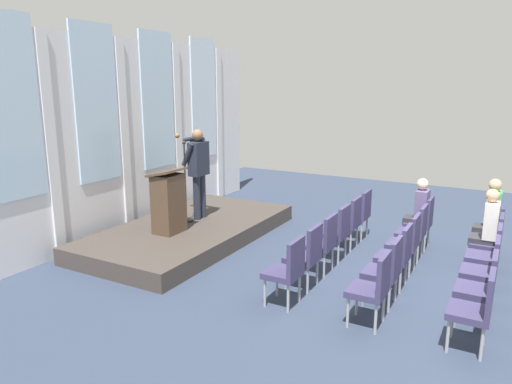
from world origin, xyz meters
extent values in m
plane|color=#2D384C|center=(0.00, 0.00, 0.00)|extent=(14.68, 14.68, 0.00)
cube|color=silver|center=(0.00, 5.65, 1.87)|extent=(8.26, 0.10, 3.75)
cube|color=silver|center=(-2.48, 5.59, 2.55)|extent=(0.97, 0.04, 2.78)
cube|color=silver|center=(-1.85, 5.59, 1.87)|extent=(0.20, 0.08, 3.75)
cube|color=silver|center=(-0.83, 5.59, 2.55)|extent=(0.97, 0.04, 2.78)
cube|color=silver|center=(-0.19, 5.59, 1.87)|extent=(0.20, 0.08, 3.75)
cube|color=silver|center=(0.83, 5.59, 2.55)|extent=(0.97, 0.04, 2.78)
cube|color=silver|center=(1.46, 5.59, 1.87)|extent=(0.20, 0.08, 3.75)
cube|color=silver|center=(2.48, 5.59, 2.55)|extent=(0.97, 0.04, 2.78)
cube|color=silver|center=(3.11, 5.59, 1.87)|extent=(0.20, 0.08, 3.75)
cube|color=#3F3833|center=(0.00, 4.22, 0.15)|extent=(4.36, 2.24, 0.30)
cylinder|color=#232838|center=(0.33, 4.29, 0.74)|extent=(0.14, 0.14, 0.86)
cylinder|color=#232838|center=(0.51, 4.29, 0.74)|extent=(0.14, 0.14, 0.86)
cube|color=#232838|center=(0.42, 4.29, 1.49)|extent=(0.42, 0.22, 0.65)
cube|color=navy|center=(0.42, 4.40, 1.57)|extent=(0.06, 0.01, 0.39)
sphere|color=#8C6647|center=(0.42, 4.30, 1.95)|extent=(0.21, 0.21, 0.21)
cylinder|color=#232838|center=(0.18, 4.37, 1.60)|extent=(0.09, 0.28, 0.45)
cylinder|color=#232838|center=(0.58, 4.42, 1.82)|extent=(0.15, 0.36, 0.15)
cylinder|color=#232838|center=(0.54, 4.55, 1.85)|extent=(0.11, 0.34, 0.15)
sphere|color=#8C6647|center=(0.45, 4.81, 1.90)|extent=(0.10, 0.10, 0.10)
cylinder|color=black|center=(0.13, 4.40, 0.32)|extent=(0.28, 0.28, 0.03)
cylinder|color=black|center=(0.13, 4.40, 1.06)|extent=(0.02, 0.02, 1.45)
sphere|color=#262626|center=(0.13, 4.40, 1.82)|extent=(0.07, 0.07, 0.07)
cube|color=#4C3828|center=(-0.59, 4.23, 0.83)|extent=(0.52, 0.40, 1.05)
cube|color=#4C3828|center=(-0.59, 4.25, 1.39)|extent=(0.60, 0.48, 0.14)
cylinder|color=#99999E|center=(-1.43, 1.66, 0.20)|extent=(0.04, 0.04, 0.40)
cylinder|color=#99999E|center=(-1.79, 1.66, 0.20)|extent=(0.04, 0.04, 0.40)
cylinder|color=#99999E|center=(-1.43, 1.32, 0.20)|extent=(0.04, 0.04, 0.40)
cylinder|color=#99999E|center=(-1.79, 1.32, 0.20)|extent=(0.04, 0.04, 0.40)
cube|color=#383356|center=(-1.61, 1.49, 0.44)|extent=(0.46, 0.44, 0.08)
cube|color=#383356|center=(-1.61, 1.30, 0.71)|extent=(0.46, 0.06, 0.46)
cylinder|color=#99999E|center=(-0.79, 1.66, 0.20)|extent=(0.04, 0.04, 0.40)
cylinder|color=#99999E|center=(-1.15, 1.66, 0.20)|extent=(0.04, 0.04, 0.40)
cylinder|color=#99999E|center=(-0.79, 1.32, 0.20)|extent=(0.04, 0.04, 0.40)
cylinder|color=#99999E|center=(-1.15, 1.32, 0.20)|extent=(0.04, 0.04, 0.40)
cube|color=#383356|center=(-0.97, 1.49, 0.44)|extent=(0.46, 0.44, 0.08)
cube|color=#383356|center=(-0.97, 1.30, 0.71)|extent=(0.46, 0.06, 0.46)
cylinder|color=#99999E|center=(-0.14, 1.66, 0.20)|extent=(0.04, 0.04, 0.40)
cylinder|color=#99999E|center=(-0.50, 1.66, 0.20)|extent=(0.04, 0.04, 0.40)
cylinder|color=#99999E|center=(-0.14, 1.32, 0.20)|extent=(0.04, 0.04, 0.40)
cylinder|color=#99999E|center=(-0.50, 1.32, 0.20)|extent=(0.04, 0.04, 0.40)
cube|color=#383356|center=(-0.32, 1.49, 0.44)|extent=(0.46, 0.44, 0.08)
cube|color=#383356|center=(-0.32, 1.30, 0.71)|extent=(0.46, 0.06, 0.46)
cylinder|color=#99999E|center=(0.50, 1.66, 0.20)|extent=(0.04, 0.04, 0.40)
cylinder|color=#99999E|center=(0.14, 1.66, 0.20)|extent=(0.04, 0.04, 0.40)
cylinder|color=#99999E|center=(0.50, 1.32, 0.20)|extent=(0.04, 0.04, 0.40)
cylinder|color=#99999E|center=(0.14, 1.32, 0.20)|extent=(0.04, 0.04, 0.40)
cube|color=#383356|center=(0.32, 1.49, 0.44)|extent=(0.46, 0.44, 0.08)
cube|color=#383356|center=(0.32, 1.30, 0.71)|extent=(0.46, 0.06, 0.46)
cylinder|color=#99999E|center=(1.15, 1.66, 0.20)|extent=(0.04, 0.04, 0.40)
cylinder|color=#99999E|center=(0.79, 1.66, 0.20)|extent=(0.04, 0.04, 0.40)
cylinder|color=#99999E|center=(1.15, 1.32, 0.20)|extent=(0.04, 0.04, 0.40)
cylinder|color=#99999E|center=(0.79, 1.32, 0.20)|extent=(0.04, 0.04, 0.40)
cube|color=#383356|center=(0.97, 1.49, 0.44)|extent=(0.46, 0.44, 0.08)
cube|color=#383356|center=(0.97, 1.30, 0.71)|extent=(0.46, 0.06, 0.46)
cylinder|color=#99999E|center=(1.79, 1.66, 0.20)|extent=(0.04, 0.04, 0.40)
cylinder|color=#99999E|center=(1.43, 1.66, 0.20)|extent=(0.04, 0.04, 0.40)
cylinder|color=#99999E|center=(1.79, 1.32, 0.20)|extent=(0.04, 0.04, 0.40)
cylinder|color=#99999E|center=(1.43, 1.32, 0.20)|extent=(0.04, 0.04, 0.40)
cube|color=#383356|center=(1.61, 1.49, 0.44)|extent=(0.46, 0.44, 0.08)
cube|color=#383356|center=(1.61, 1.30, 0.71)|extent=(0.46, 0.06, 0.46)
cylinder|color=#99999E|center=(-1.43, 0.53, 0.20)|extent=(0.04, 0.04, 0.40)
cylinder|color=#99999E|center=(-1.79, 0.53, 0.20)|extent=(0.04, 0.04, 0.40)
cylinder|color=#99999E|center=(-1.43, 0.19, 0.20)|extent=(0.04, 0.04, 0.40)
cylinder|color=#99999E|center=(-1.79, 0.19, 0.20)|extent=(0.04, 0.04, 0.40)
cube|color=#383356|center=(-1.61, 0.36, 0.44)|extent=(0.46, 0.44, 0.08)
cube|color=#383356|center=(-1.61, 0.17, 0.71)|extent=(0.46, 0.06, 0.46)
cylinder|color=#99999E|center=(-0.79, 0.53, 0.20)|extent=(0.04, 0.04, 0.40)
cylinder|color=#99999E|center=(-1.15, 0.53, 0.20)|extent=(0.04, 0.04, 0.40)
cylinder|color=#99999E|center=(-0.79, 0.19, 0.20)|extent=(0.04, 0.04, 0.40)
cylinder|color=#99999E|center=(-1.15, 0.19, 0.20)|extent=(0.04, 0.04, 0.40)
cube|color=#383356|center=(-0.97, 0.36, 0.44)|extent=(0.46, 0.44, 0.08)
cube|color=#383356|center=(-0.97, 0.17, 0.71)|extent=(0.46, 0.06, 0.46)
cylinder|color=#99999E|center=(-0.14, 0.53, 0.20)|extent=(0.04, 0.04, 0.40)
cylinder|color=#99999E|center=(-0.50, 0.53, 0.20)|extent=(0.04, 0.04, 0.40)
cylinder|color=#99999E|center=(-0.14, 0.19, 0.20)|extent=(0.04, 0.04, 0.40)
cylinder|color=#99999E|center=(-0.50, 0.19, 0.20)|extent=(0.04, 0.04, 0.40)
cube|color=#383356|center=(-0.32, 0.36, 0.44)|extent=(0.46, 0.44, 0.08)
cube|color=#383356|center=(-0.32, 0.17, 0.71)|extent=(0.46, 0.06, 0.46)
cylinder|color=#99999E|center=(0.50, 0.53, 0.20)|extent=(0.04, 0.04, 0.40)
cylinder|color=#99999E|center=(0.14, 0.53, 0.20)|extent=(0.04, 0.04, 0.40)
cylinder|color=#99999E|center=(0.50, 0.19, 0.20)|extent=(0.04, 0.04, 0.40)
cylinder|color=#99999E|center=(0.14, 0.19, 0.20)|extent=(0.04, 0.04, 0.40)
cube|color=#383356|center=(0.32, 0.36, 0.44)|extent=(0.46, 0.44, 0.08)
cube|color=#383356|center=(0.32, 0.17, 0.71)|extent=(0.46, 0.06, 0.46)
cylinder|color=#99999E|center=(1.15, 0.53, 0.20)|extent=(0.04, 0.04, 0.40)
cylinder|color=#99999E|center=(0.79, 0.53, 0.20)|extent=(0.04, 0.04, 0.40)
cylinder|color=#99999E|center=(1.15, 0.19, 0.20)|extent=(0.04, 0.04, 0.40)
cylinder|color=#99999E|center=(0.79, 0.19, 0.20)|extent=(0.04, 0.04, 0.40)
cube|color=#383356|center=(0.97, 0.36, 0.44)|extent=(0.46, 0.44, 0.08)
cube|color=#383356|center=(0.97, 0.17, 0.71)|extent=(0.46, 0.06, 0.46)
cylinder|color=#99999E|center=(1.79, 0.53, 0.20)|extent=(0.04, 0.04, 0.40)
cylinder|color=#99999E|center=(1.43, 0.53, 0.20)|extent=(0.04, 0.04, 0.40)
cylinder|color=#99999E|center=(1.79, 0.19, 0.20)|extent=(0.04, 0.04, 0.40)
cylinder|color=#99999E|center=(1.43, 0.19, 0.20)|extent=(0.04, 0.04, 0.40)
cube|color=#383356|center=(1.61, 0.36, 0.44)|extent=(0.46, 0.44, 0.08)
cube|color=#383356|center=(1.61, 0.17, 0.71)|extent=(0.46, 0.06, 0.46)
cylinder|color=#2D2D33|center=(1.52, 0.54, 0.22)|extent=(0.10, 0.10, 0.44)
cylinder|color=#2D2D33|center=(1.70, 0.54, 0.22)|extent=(0.10, 0.10, 0.44)
cube|color=#2D2D33|center=(1.61, 0.42, 0.50)|extent=(0.34, 0.36, 0.12)
cube|color=#594C72|center=(1.61, 0.31, 0.81)|extent=(0.36, 0.20, 0.51)
sphere|color=beige|center=(1.61, 0.33, 1.18)|extent=(0.20, 0.20, 0.20)
cylinder|color=#99999E|center=(-1.43, -0.61, 0.20)|extent=(0.04, 0.04, 0.40)
cylinder|color=#99999E|center=(-1.79, -0.61, 0.20)|extent=(0.04, 0.04, 0.40)
cylinder|color=#99999E|center=(-1.43, -0.95, 0.20)|extent=(0.04, 0.04, 0.40)
cylinder|color=#99999E|center=(-1.79, -0.95, 0.20)|extent=(0.04, 0.04, 0.40)
cube|color=#383356|center=(-1.61, -0.78, 0.44)|extent=(0.46, 0.44, 0.08)
cube|color=#383356|center=(-1.61, -0.97, 0.71)|extent=(0.46, 0.06, 0.46)
cylinder|color=#99999E|center=(-0.79, -0.61, 0.20)|extent=(0.04, 0.04, 0.40)
cylinder|color=#99999E|center=(-1.15, -0.61, 0.20)|extent=(0.04, 0.04, 0.40)
cylinder|color=#99999E|center=(-0.79, -0.95, 0.20)|extent=(0.04, 0.04, 0.40)
cylinder|color=#99999E|center=(-1.15, -0.95, 0.20)|extent=(0.04, 0.04, 0.40)
cube|color=#383356|center=(-0.97, -0.78, 0.44)|extent=(0.46, 0.44, 0.08)
cube|color=#383356|center=(-0.97, -0.97, 0.71)|extent=(0.46, 0.06, 0.46)
cylinder|color=#99999E|center=(-0.14, -0.61, 0.20)|extent=(0.04, 0.04, 0.40)
cylinder|color=#99999E|center=(-0.50, -0.61, 0.20)|extent=(0.04, 0.04, 0.40)
cylinder|color=#99999E|center=(-0.14, -0.95, 0.20)|extent=(0.04, 0.04, 0.40)
cylinder|color=#99999E|center=(-0.50, -0.95, 0.20)|extent=(0.04, 0.04, 0.40)
cube|color=#383356|center=(-0.32, -0.78, 0.44)|extent=(0.46, 0.44, 0.08)
cube|color=#383356|center=(-0.32, -0.97, 0.71)|extent=(0.46, 0.06, 0.46)
cylinder|color=#99999E|center=(0.50, -0.61, 0.20)|extent=(0.04, 0.04, 0.40)
cylinder|color=#99999E|center=(0.14, -0.61, 0.20)|extent=(0.04, 0.04, 0.40)
cylinder|color=#99999E|center=(0.50, -0.95, 0.20)|extent=(0.04, 0.04, 0.40)
cylinder|color=#99999E|center=(0.14, -0.95, 0.20)|extent=(0.04, 0.04, 0.40)
cube|color=#383356|center=(0.32, -0.78, 0.44)|extent=(0.46, 0.44, 0.08)
cube|color=#383356|center=(0.32, -0.97, 0.71)|extent=(0.46, 0.06, 0.46)
cylinder|color=#99999E|center=(1.15, -0.61, 0.20)|extent=(0.04, 0.04, 0.40)
cylinder|color=#99999E|center=(0.79, -0.61, 0.20)|extent=(0.04, 0.04, 0.40)
cylinder|color=#99999E|center=(1.15, -0.95, 0.20)|extent=(0.04, 0.04, 0.40)
cylinder|color=#99999E|center=(0.79, -0.95, 0.20)|extent=(0.04, 0.04, 0.40)
cube|color=#383356|center=(0.97, -0.78, 0.44)|extent=(0.46, 0.44, 0.08)
cube|color=#383356|center=(0.97, -0.97, 0.71)|extent=(0.46, 0.06, 0.46)
cylinder|color=#2D2D33|center=(0.88, -0.60, 0.22)|extent=(0.10, 0.10, 0.44)
cylinder|color=#2D2D33|center=(1.06, -0.60, 0.22)|extent=(0.10, 0.10, 0.44)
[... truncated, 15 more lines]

